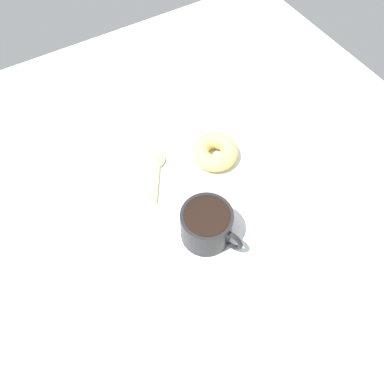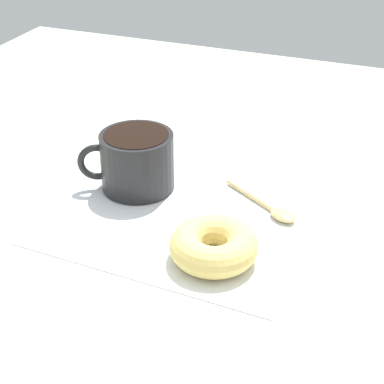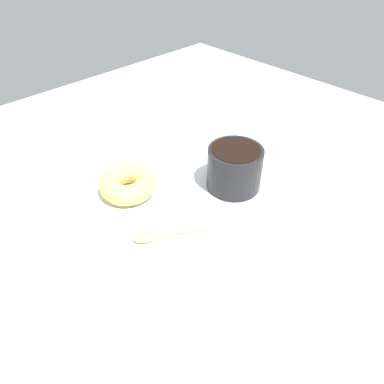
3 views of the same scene
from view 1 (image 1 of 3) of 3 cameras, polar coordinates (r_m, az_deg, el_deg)
The scene contains 5 objects.
ground_plane at distance 76.15cm, azimuth 0.19°, elevation -2.45°, with size 120.00×120.00×2.00cm, color beige.
napkin at distance 76.06cm, azimuth -0.00°, elevation -0.85°, with size 31.70×31.70×0.30cm, color white.
coffee_cup at distance 68.52cm, azimuth 2.30°, elevation -5.04°, with size 11.99×9.54×7.60cm.
donut at distance 80.41cm, azimuth 3.54°, elevation 6.13°, with size 9.86×9.86×3.58cm, color #E5C66B.
spoon at distance 80.02cm, azimuth -5.05°, elevation 3.94°, with size 11.29×7.89×0.90cm.
Camera 1 is at (-31.98, 19.30, 65.36)cm, focal length 35.00 mm.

